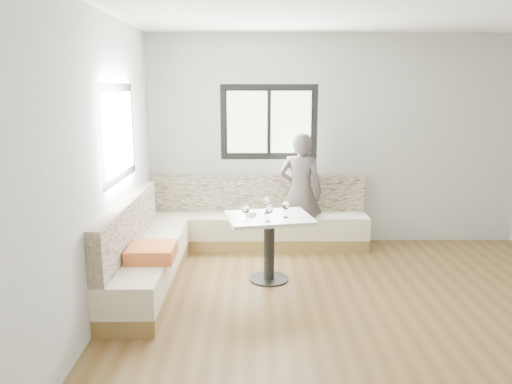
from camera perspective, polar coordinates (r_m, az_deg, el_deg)
room at (r=4.47m, az=13.06°, el=2.63°), size 5.01×5.01×2.81m
banquette at (r=6.12m, az=-4.83°, el=-5.03°), size 2.90×2.80×0.95m
table at (r=5.48m, az=1.52°, el=-4.63°), size 1.01×0.85×0.73m
person at (r=6.52m, az=5.13°, el=0.04°), size 0.64×0.51×1.55m
olive_ramekin at (r=5.46m, az=-0.54°, el=-2.44°), size 0.11×0.11×0.04m
wine_glass_a at (r=5.18m, az=-1.18°, el=-2.00°), size 0.08×0.08×0.19m
wine_glass_b at (r=5.17m, az=1.54°, el=-2.02°), size 0.08×0.08×0.19m
wine_glass_c at (r=5.35m, az=3.43°, el=-1.58°), size 0.08×0.08×0.19m
wine_glass_d at (r=5.50m, az=1.20°, el=-1.19°), size 0.08×0.08×0.19m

